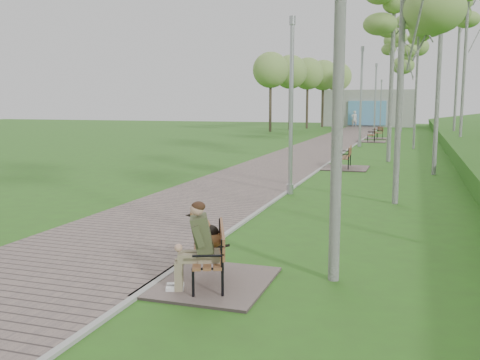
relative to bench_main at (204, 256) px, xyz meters
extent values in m
plane|color=#30591D|center=(-0.64, 4.17, -0.40)|extent=(120.00, 120.00, 0.00)
cube|color=#685854|center=(-2.39, 25.67, -0.38)|extent=(3.50, 67.00, 0.04)
cube|color=#999993|center=(-0.64, 25.67, -0.38)|extent=(0.10, 67.00, 0.05)
cube|color=#9E9E99|center=(-2.14, 55.17, 1.60)|extent=(10.00, 5.00, 4.00)
cube|color=#5B9BCB|center=(-2.14, 52.57, 1.10)|extent=(4.00, 0.20, 2.60)
cube|color=#685854|center=(0.09, 0.04, -0.38)|extent=(1.66, 1.85, 0.04)
cube|color=brown|center=(0.04, 0.04, 0.01)|extent=(0.89, 1.44, 0.04)
cube|color=brown|center=(0.24, 0.12, 0.26)|extent=(0.54, 1.30, 0.30)
cube|color=#685854|center=(0.24, 14.40, -0.38)|extent=(1.79, 1.99, 0.04)
cube|color=brown|center=(0.19, 14.40, 0.05)|extent=(0.53, 1.52, 0.04)
cube|color=brown|center=(0.42, 14.42, 0.32)|extent=(0.13, 1.49, 0.33)
cube|color=#685854|center=(0.10, 29.80, -0.38)|extent=(1.87, 2.08, 0.04)
cube|color=brown|center=(0.05, 29.80, 0.07)|extent=(0.60, 1.59, 0.04)
cube|color=brown|center=(0.30, 29.82, 0.35)|extent=(0.18, 1.56, 0.34)
cube|color=#685854|center=(0.29, 33.22, -0.38)|extent=(1.75, 1.94, 0.04)
cube|color=brown|center=(0.24, 33.22, 0.04)|extent=(0.87, 1.52, 0.04)
cube|color=brown|center=(0.47, 33.29, 0.30)|extent=(0.49, 1.40, 0.32)
cylinder|color=#9EA0A6|center=(-0.51, 7.89, -0.26)|extent=(0.19, 0.19, 0.29)
cylinder|color=#9EA0A6|center=(-0.51, 7.89, 1.98)|extent=(0.11, 0.11, 4.76)
cylinder|color=#9EA0A6|center=(-0.51, 7.89, 4.41)|extent=(0.17, 0.17, 0.24)
cylinder|color=#9EA0A6|center=(-0.27, 25.43, -0.23)|extent=(0.23, 0.23, 0.34)
cylinder|color=#9EA0A6|center=(-0.27, 25.43, 2.41)|extent=(0.14, 0.14, 5.63)
cylinder|color=#9EA0A6|center=(-0.27, 25.43, 5.28)|extent=(0.20, 0.20, 0.28)
cylinder|color=#9EA0A6|center=(-0.26, 37.25, -0.24)|extent=(0.22, 0.22, 0.33)
cylinder|color=#9EA0A6|center=(-0.26, 37.25, 2.34)|extent=(0.13, 0.13, 5.48)
cylinder|color=#9EA0A6|center=(-0.26, 37.25, 5.13)|extent=(0.20, 0.20, 0.27)
cylinder|color=#9EA0A6|center=(-0.36, 46.51, -0.26)|extent=(0.18, 0.18, 0.28)
cylinder|color=#9EA0A6|center=(-0.36, 46.51, 1.91)|extent=(0.11, 0.11, 4.62)
cylinder|color=#9EA0A6|center=(-0.36, 46.51, 4.27)|extent=(0.17, 0.17, 0.23)
imported|color=silver|center=(-3.41, 52.03, 0.48)|extent=(0.73, 0.57, 1.76)
cylinder|color=silver|center=(2.39, 7.26, 2.95)|extent=(0.16, 0.16, 6.71)
cylinder|color=silver|center=(3.53, 13.56, 3.78)|extent=(0.16, 0.16, 8.36)
cylinder|color=silver|center=(1.75, 17.54, 3.94)|extent=(0.18, 0.18, 8.69)
cylinder|color=silver|center=(5.07, 23.00, 4.06)|extent=(0.15, 0.15, 8.92)
ellipsoid|color=#82A550|center=(5.07, 23.00, 6.91)|extent=(2.21, 2.21, 3.92)
cylinder|color=silver|center=(2.79, 24.74, 3.34)|extent=(0.15, 0.15, 7.48)
ellipsoid|color=#82A550|center=(2.79, 24.74, 5.73)|extent=(2.22, 2.22, 3.29)
cylinder|color=silver|center=(5.14, 29.02, 4.61)|extent=(0.18, 0.18, 10.03)
ellipsoid|color=#82A550|center=(5.14, 29.02, 7.82)|extent=(2.61, 2.61, 4.41)
cylinder|color=silver|center=(1.70, 36.10, 4.13)|extent=(0.18, 0.18, 9.06)
ellipsoid|color=#82A550|center=(1.70, 36.10, 7.03)|extent=(2.55, 2.55, 3.99)
cylinder|color=silver|center=(1.61, 43.98, 4.06)|extent=(0.20, 0.20, 8.93)
ellipsoid|color=#82A550|center=(1.61, 43.98, 6.92)|extent=(2.87, 2.87, 3.93)
camera|label=1|loc=(2.78, -6.87, 2.17)|focal=40.00mm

